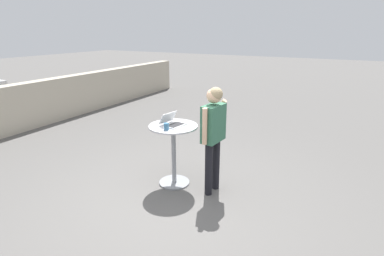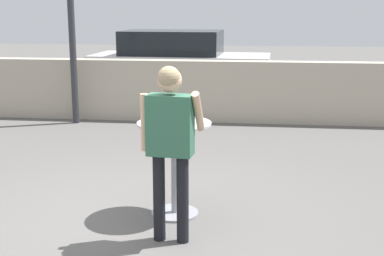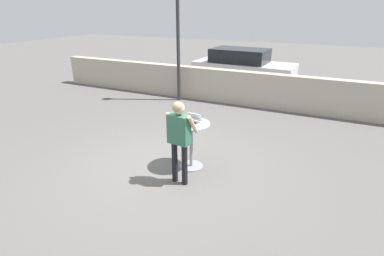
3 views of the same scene
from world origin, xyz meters
TOP-DOWN VIEW (x-y plane):
  - ground_plane at (0.00, 0.00)m, footprint 50.00×50.00m
  - cafe_table at (0.45, 0.28)m, footprint 0.75×0.75m
  - laptop at (0.46, 0.29)m, footprint 0.37×0.37m
  - coffee_mug at (0.22, 0.25)m, footprint 0.11×0.08m
  - standing_person at (0.51, -0.36)m, footprint 0.56×0.33m

SIDE VIEW (x-z plane):
  - ground_plane at x=0.00m, z-range 0.00..0.00m
  - cafe_table at x=0.45m, z-range 0.16..1.14m
  - standing_person at x=0.51m, z-range 0.21..1.83m
  - laptop at x=0.46m, z-range 0.93..1.12m
  - coffee_mug at x=0.22m, z-range 0.98..1.08m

